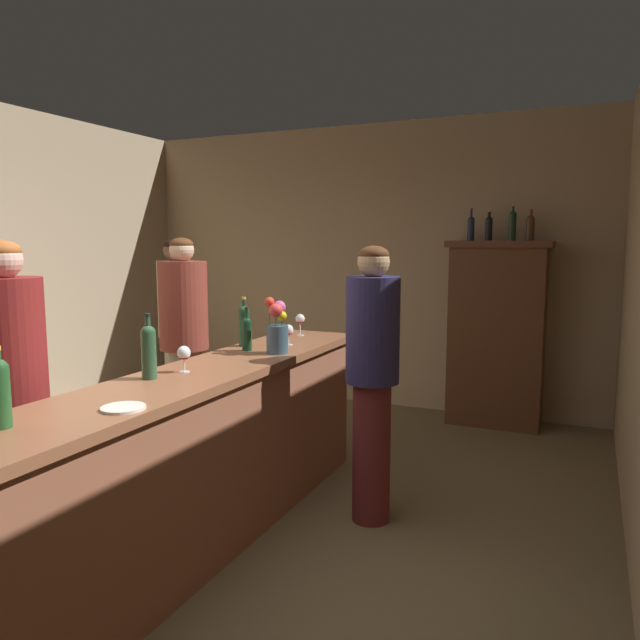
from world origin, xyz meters
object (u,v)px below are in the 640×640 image
bar_counter (205,456)px  wine_glass_front (288,331)px  display_cabinet (497,330)px  cheese_plate (123,408)px  wine_glass_rear (184,354)px  display_bottle_center (513,224)px  display_bottle_midleft (489,227)px  patron_in_grey (177,325)px  wine_bottle_chardonnay (247,332)px  patron_near_entrance (184,340)px  display_bottle_midright (530,227)px  wine_bottle_malbec (244,324)px  bartender (372,371)px  wine_bottle_rose (149,349)px  display_bottle_left (471,227)px  flower_arrangement (277,329)px  patron_by_cabinet (11,398)px  wine_glass_mid (300,320)px

bar_counter → wine_glass_front: 1.09m
display_cabinet → cheese_plate: display_cabinet is taller
wine_glass_rear → display_bottle_center: (1.30, 3.07, 0.76)m
bar_counter → display_bottle_midleft: 3.42m
display_bottle_midleft → display_bottle_center: 0.21m
display_bottle_midleft → patron_in_grey: display_bottle_midleft is taller
wine_bottle_chardonnay → wine_glass_rear: bearing=-87.6°
display_bottle_midleft → patron_near_entrance: (-1.95, -1.94, -0.88)m
display_bottle_midright → wine_glass_rear: bearing=-115.4°
display_cabinet → wine_bottle_chardonnay: 2.68m
wine_bottle_malbec → patron_near_entrance: patron_near_entrance is taller
patron_in_grey → bartender: patron_in_grey is taller
bar_counter → display_bottle_midleft: bearing=70.7°
display_cabinet → patron_in_grey: size_ratio=0.99×
cheese_plate → display_bottle_midright: display_bottle_midright is taller
wine_bottle_rose → wine_glass_front: wine_bottle_rose is taller
display_bottle_left → display_bottle_midleft: size_ratio=1.09×
flower_arrangement → display_bottle_midright: display_bottle_midright is taller
patron_by_cabinet → flower_arrangement: bearing=30.7°
wine_glass_front → display_cabinet: bearing=62.1°
display_bottle_midright → patron_in_grey: display_bottle_midright is taller
patron_in_grey → display_bottle_left: bearing=96.9°
patron_in_grey → patron_near_entrance: 0.78m
bar_counter → display_bottle_center: (1.25, 2.97, 1.35)m
wine_bottle_rose → wine_glass_rear: (0.06, 0.21, -0.06)m
patron_near_entrance → flower_arrangement: bearing=19.4°
display_cabinet → wine_glass_front: size_ratio=12.18×
wine_bottle_chardonnay → patron_by_cabinet: (-0.55, -1.30, -0.18)m
wine_bottle_malbec → patron_in_grey: bearing=144.8°
display_bottle_left → display_bottle_midleft: display_bottle_left is taller
wine_bottle_rose → wine_bottle_chardonnay: 0.90m
display_bottle_midleft → patron_by_cabinet: display_bottle_midleft is taller
wine_glass_rear → flower_arrangement: 0.72m
wine_glass_front → wine_glass_mid: wine_glass_mid is taller
wine_glass_front → wine_bottle_malbec: bearing=-146.5°
wine_glass_front → display_bottle_center: (1.19, 2.06, 0.76)m
flower_arrangement → display_bottle_midright: 2.77m
bartender → patron_by_cabinet: bearing=33.0°
wine_bottle_chardonnay → bartender: 0.86m
patron_in_grey → display_bottle_midleft: bearing=95.3°
display_bottle_left → display_bottle_midright: (0.52, -0.00, 0.00)m
flower_arrangement → wine_glass_rear: bearing=-105.5°
wine_bottle_rose → patron_by_cabinet: (-0.52, -0.40, -0.21)m
display_bottle_left → display_cabinet: bearing=-0.0°
wine_glass_front → cheese_plate: bearing=-86.5°
wine_glass_mid → wine_glass_rear: wine_glass_mid is taller
wine_bottle_rose → display_bottle_midright: (1.52, 3.27, 0.68)m
wine_glass_mid → cheese_plate: bearing=-84.1°
bar_counter → wine_bottle_chardonnay: bearing=98.1°
wine_bottle_rose → wine_glass_rear: 0.22m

